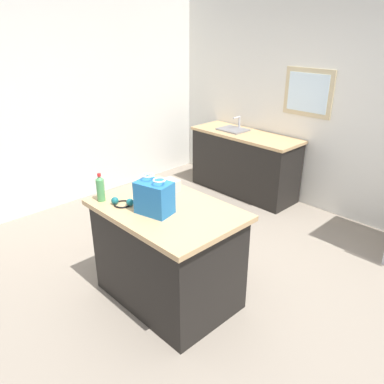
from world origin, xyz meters
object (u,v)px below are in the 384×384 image
(kitchen_island, at_px, (168,254))
(bottle, at_px, (100,188))
(ear_defenders, at_px, (122,202))
(small_box, at_px, (172,185))
(shopping_bag, at_px, (154,197))

(kitchen_island, bearing_deg, bottle, -147.70)
(bottle, bearing_deg, ear_defenders, 22.10)
(small_box, relative_size, ear_defenders, 0.72)
(ear_defenders, bearing_deg, shopping_bag, 18.89)
(bottle, bearing_deg, kitchen_island, 32.30)
(kitchen_island, bearing_deg, small_box, 131.11)
(ear_defenders, bearing_deg, small_box, 83.28)
(small_box, distance_m, bottle, 0.64)
(small_box, height_order, ear_defenders, small_box)
(kitchen_island, height_order, small_box, small_box)
(small_box, relative_size, bottle, 0.59)
(kitchen_island, distance_m, small_box, 0.62)
(kitchen_island, bearing_deg, shopping_bag, -86.00)
(shopping_bag, height_order, small_box, shopping_bag)
(shopping_bag, xyz_separation_m, bottle, (-0.51, -0.19, -0.02))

